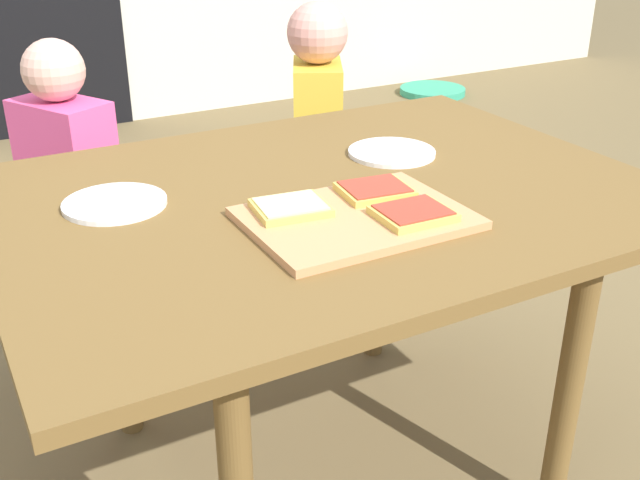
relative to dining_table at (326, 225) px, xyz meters
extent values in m
plane|color=brown|center=(0.00, 0.00, -0.62)|extent=(16.00, 16.00, 0.00)
cube|color=brown|center=(0.00, 0.00, 0.06)|extent=(1.28, 0.96, 0.03)
cylinder|color=brown|center=(0.36, -0.36, -0.29)|extent=(0.05, 0.05, 0.67)
cylinder|color=brown|center=(-0.36, 0.36, -0.29)|extent=(0.05, 0.05, 0.67)
cylinder|color=brown|center=(0.36, 0.36, -0.29)|extent=(0.05, 0.05, 0.67)
cube|color=tan|center=(-0.03, -0.16, 0.08)|extent=(0.38, 0.28, 0.02)
cube|color=#D7B751|center=(0.05, -0.09, 0.10)|extent=(0.14, 0.12, 0.01)
cube|color=#BC3626|center=(0.05, -0.09, 0.11)|extent=(0.13, 0.11, 0.00)
cube|color=#D7B751|center=(0.05, -0.22, 0.10)|extent=(0.13, 0.11, 0.01)
cube|color=#BC3626|center=(0.05, -0.22, 0.11)|extent=(0.12, 0.10, 0.00)
cube|color=#D7B751|center=(-0.12, -0.09, 0.10)|extent=(0.14, 0.12, 0.01)
cube|color=#F7E796|center=(-0.12, -0.09, 0.11)|extent=(0.13, 0.11, 0.00)
cylinder|color=white|center=(0.23, 0.12, 0.08)|extent=(0.19, 0.19, 0.01)
cylinder|color=silver|center=(-0.38, 0.12, 0.08)|extent=(0.19, 0.19, 0.01)
cylinder|color=#37225E|center=(-0.40, 0.75, -0.41)|extent=(0.09, 0.09, 0.42)
cylinder|color=#37225E|center=(-0.33, 0.63, -0.41)|extent=(0.09, 0.09, 0.42)
cube|color=#E54C8C|center=(-0.37, 0.69, -0.03)|extent=(0.24, 0.28, 0.34)
sphere|color=#DFA794|center=(-0.37, 0.69, 0.21)|extent=(0.15, 0.15, 0.15)
cylinder|color=#47346F|center=(0.41, 0.80, -0.41)|extent=(0.09, 0.09, 0.43)
cylinder|color=#47346F|center=(0.35, 0.67, -0.41)|extent=(0.09, 0.09, 0.43)
cube|color=gold|center=(0.38, 0.74, -0.02)|extent=(0.23, 0.28, 0.33)
sphere|color=#DE998B|center=(0.38, 0.74, 0.23)|extent=(0.18, 0.18, 0.18)
cylinder|color=#339F79|center=(2.27, 2.67, -0.60)|extent=(0.42, 0.42, 0.04)
camera|label=1|loc=(-0.68, -1.21, 0.63)|focal=42.75mm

